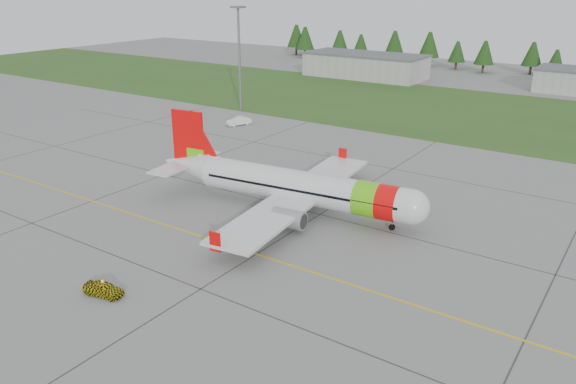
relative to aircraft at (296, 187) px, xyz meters
The scene contains 9 objects.
ground 20.89m from the aircraft, 110.17° to the right, with size 320.00×320.00×0.00m, color gray.
aircraft is the anchor object (origin of this frame).
follow_me_car 24.99m from the aircraft, 97.47° to the right, with size 1.46×1.24×3.63m, color yellow.
service_van 42.27m from the aircraft, 138.02° to the left, with size 1.63×1.54×4.68m, color white.
grass_strip 63.06m from the aircraft, 96.50° to the left, with size 320.00×50.00×0.03m, color #30561E.
taxi_guideline 13.78m from the aircraft, 121.99° to the right, with size 120.00×0.25×0.02m, color gold.
hangar_west 97.90m from the aircraft, 112.29° to the left, with size 32.00×14.00×6.00m, color #A8A8A3.
floodlight_mast 55.40m from the aircraft, 135.40° to the left, with size 0.50×0.50×20.00m, color slate.
treeline 118.82m from the aircraft, 93.44° to the left, with size 160.00×8.00×10.00m, color #1C3F14, non-canonical shape.
Camera 1 is at (40.16, -30.86, 25.10)m, focal length 35.00 mm.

